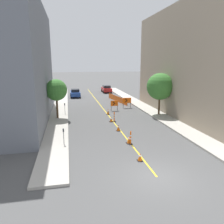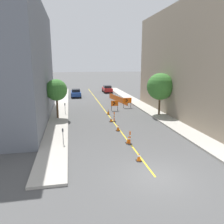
{
  "view_description": "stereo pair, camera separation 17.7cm",
  "coord_description": "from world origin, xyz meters",
  "px_view_note": "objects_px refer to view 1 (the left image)",
  "views": [
    {
      "loc": [
        -4.86,
        -10.82,
        6.51
      ],
      "look_at": [
        -0.05,
        13.06,
        1.0
      ],
      "focal_mm": 35.0,
      "sensor_mm": 36.0,
      "label": 1
    },
    {
      "loc": [
        -4.69,
        -10.85,
        6.51
      ],
      "look_at": [
        -0.05,
        13.06,
        1.0
      ],
      "focal_mm": 35.0,
      "sensor_mm": 36.0,
      "label": 2
    }
  ],
  "objects_px": {
    "delineator_post_front": "(131,139)",
    "arrow_barricade_primary": "(114,104)",
    "delineator_post_rear": "(114,117)",
    "arrow_barricade_secondary": "(127,101)",
    "traffic_cone_nearest": "(140,157)",
    "traffic_cone_third": "(118,128)",
    "parking_meter_far_curb": "(65,106)",
    "street_tree_left_near": "(56,90)",
    "traffic_cone_second": "(129,140)",
    "parked_car_curb_mid": "(106,89)",
    "parked_car_curb_near": "(75,93)",
    "traffic_cone_fifth": "(108,112)",
    "parking_meter_near_curb": "(64,133)",
    "traffic_cone_fourth": "(111,119)",
    "street_tree_right_near": "(160,87)"
  },
  "relations": [
    {
      "from": "delineator_post_front",
      "to": "arrow_barricade_primary",
      "type": "relative_size",
      "value": 0.79
    },
    {
      "from": "traffic_cone_fifth",
      "to": "parking_meter_near_curb",
      "type": "relative_size",
      "value": 0.56
    },
    {
      "from": "parked_car_curb_near",
      "to": "street_tree_left_near",
      "type": "distance_m",
      "value": 17.34
    },
    {
      "from": "traffic_cone_fourth",
      "to": "arrow_barricade_primary",
      "type": "bearing_deg",
      "value": 74.51
    },
    {
      "from": "parked_car_curb_mid",
      "to": "street_tree_right_near",
      "type": "distance_m",
      "value": 23.26
    },
    {
      "from": "traffic_cone_fourth",
      "to": "arrow_barricade_secondary",
      "type": "xyz_separation_m",
      "value": [
        3.77,
        7.16,
        0.77
      ]
    },
    {
      "from": "traffic_cone_third",
      "to": "traffic_cone_fourth",
      "type": "bearing_deg",
      "value": 90.72
    },
    {
      "from": "arrow_barricade_primary",
      "to": "parked_car_curb_mid",
      "type": "relative_size",
      "value": 0.33
    },
    {
      "from": "parked_car_curb_mid",
      "to": "parked_car_curb_near",
      "type": "bearing_deg",
      "value": -142.5
    },
    {
      "from": "delineator_post_rear",
      "to": "arrow_barricade_secondary",
      "type": "bearing_deg",
      "value": 64.45
    },
    {
      "from": "traffic_cone_second",
      "to": "traffic_cone_third",
      "type": "distance_m",
      "value": 3.51
    },
    {
      "from": "delineator_post_front",
      "to": "arrow_barricade_secondary",
      "type": "relative_size",
      "value": 0.75
    },
    {
      "from": "parked_car_curb_near",
      "to": "parked_car_curb_mid",
      "type": "relative_size",
      "value": 1.0
    },
    {
      "from": "traffic_cone_fifth",
      "to": "delineator_post_rear",
      "type": "distance_m",
      "value": 3.58
    },
    {
      "from": "street_tree_right_near",
      "to": "traffic_cone_nearest",
      "type": "bearing_deg",
      "value": -118.43
    },
    {
      "from": "traffic_cone_third",
      "to": "street_tree_right_near",
      "type": "relative_size",
      "value": 0.12
    },
    {
      "from": "traffic_cone_nearest",
      "to": "parked_car_curb_near",
      "type": "distance_m",
      "value": 29.64
    },
    {
      "from": "traffic_cone_third",
      "to": "arrow_barricade_primary",
      "type": "height_order",
      "value": "arrow_barricade_primary"
    },
    {
      "from": "traffic_cone_nearest",
      "to": "traffic_cone_fifth",
      "type": "relative_size",
      "value": 0.77
    },
    {
      "from": "arrow_barricade_primary",
      "to": "street_tree_left_near",
      "type": "relative_size",
      "value": 0.31
    },
    {
      "from": "arrow_barricade_primary",
      "to": "parking_meter_far_curb",
      "type": "bearing_deg",
      "value": -172.98
    },
    {
      "from": "delineator_post_rear",
      "to": "arrow_barricade_secondary",
      "type": "relative_size",
      "value": 0.74
    },
    {
      "from": "delineator_post_front",
      "to": "delineator_post_rear",
      "type": "xyz_separation_m",
      "value": [
        0.16,
        7.18,
        -0.0
      ]
    },
    {
      "from": "traffic_cone_fifth",
      "to": "parking_meter_far_curb",
      "type": "height_order",
      "value": "parking_meter_far_curb"
    },
    {
      "from": "arrow_barricade_secondary",
      "to": "parking_meter_far_curb",
      "type": "xyz_separation_m",
      "value": [
        -8.89,
        -2.99,
        0.1
      ]
    },
    {
      "from": "traffic_cone_second",
      "to": "delineator_post_rear",
      "type": "height_order",
      "value": "delineator_post_rear"
    },
    {
      "from": "traffic_cone_fourth",
      "to": "arrow_barricade_primary",
      "type": "xyz_separation_m",
      "value": [
        1.55,
        5.59,
        0.7
      ]
    },
    {
      "from": "traffic_cone_fifth",
      "to": "delineator_post_rear",
      "type": "xyz_separation_m",
      "value": [
        0.05,
        -3.57,
        0.12
      ]
    },
    {
      "from": "traffic_cone_fourth",
      "to": "delineator_post_front",
      "type": "relative_size",
      "value": 0.52
    },
    {
      "from": "parking_meter_far_curb",
      "to": "street_tree_right_near",
      "type": "bearing_deg",
      "value": -11.83
    },
    {
      "from": "delineator_post_front",
      "to": "traffic_cone_second",
      "type": "bearing_deg",
      "value": 102.37
    },
    {
      "from": "delineator_post_rear",
      "to": "street_tree_left_near",
      "type": "relative_size",
      "value": 0.25
    },
    {
      "from": "traffic_cone_fifth",
      "to": "street_tree_left_near",
      "type": "bearing_deg",
      "value": -168.16
    },
    {
      "from": "traffic_cone_third",
      "to": "parked_car_curb_near",
      "type": "xyz_separation_m",
      "value": [
        -3.34,
        22.62,
        0.5
      ]
    },
    {
      "from": "arrow_barricade_secondary",
      "to": "traffic_cone_nearest",
      "type": "bearing_deg",
      "value": -103.09
    },
    {
      "from": "traffic_cone_third",
      "to": "parking_meter_far_curb",
      "type": "distance_m",
      "value": 9.21
    },
    {
      "from": "traffic_cone_second",
      "to": "parking_meter_far_curb",
      "type": "height_order",
      "value": "parking_meter_far_curb"
    },
    {
      "from": "traffic_cone_fourth",
      "to": "parked_car_curb_mid",
      "type": "xyz_separation_m",
      "value": [
        3.8,
        24.68,
        0.51
      ]
    },
    {
      "from": "arrow_barricade_primary",
      "to": "traffic_cone_third",
      "type": "bearing_deg",
      "value": -104.49
    },
    {
      "from": "street_tree_right_near",
      "to": "traffic_cone_second",
      "type": "bearing_deg",
      "value": -126.13
    },
    {
      "from": "traffic_cone_nearest",
      "to": "traffic_cone_third",
      "type": "bearing_deg",
      "value": 89.38
    },
    {
      "from": "traffic_cone_fifth",
      "to": "traffic_cone_second",
      "type": "bearing_deg",
      "value": -90.92
    },
    {
      "from": "traffic_cone_second",
      "to": "parking_meter_near_curb",
      "type": "xyz_separation_m",
      "value": [
        -5.26,
        0.41,
        0.78
      ]
    },
    {
      "from": "traffic_cone_fourth",
      "to": "traffic_cone_nearest",
      "type": "bearing_deg",
      "value": -90.17
    },
    {
      "from": "delineator_post_front",
      "to": "traffic_cone_nearest",
      "type": "bearing_deg",
      "value": -94.18
    },
    {
      "from": "traffic_cone_third",
      "to": "traffic_cone_fifth",
      "type": "height_order",
      "value": "traffic_cone_fifth"
    },
    {
      "from": "traffic_cone_nearest",
      "to": "arrow_barricade_secondary",
      "type": "distance_m",
      "value": 17.82
    },
    {
      "from": "traffic_cone_fourth",
      "to": "parking_meter_far_curb",
      "type": "height_order",
      "value": "parking_meter_far_curb"
    },
    {
      "from": "parking_meter_far_curb",
      "to": "traffic_cone_second",
      "type": "bearing_deg",
      "value": -64.6
    },
    {
      "from": "street_tree_left_near",
      "to": "street_tree_right_near",
      "type": "relative_size",
      "value": 0.88
    }
  ]
}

